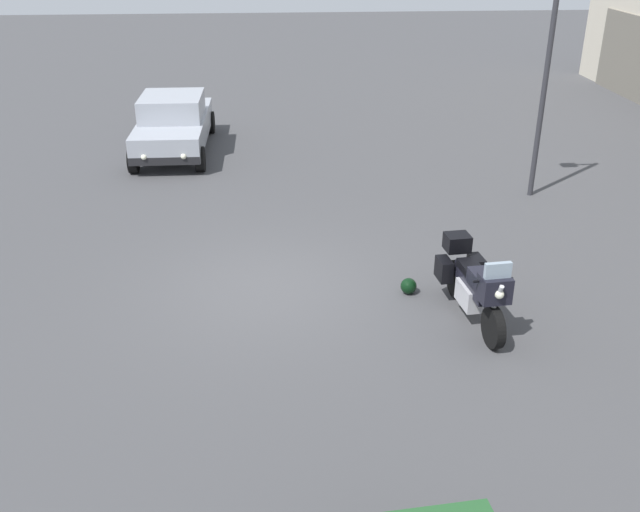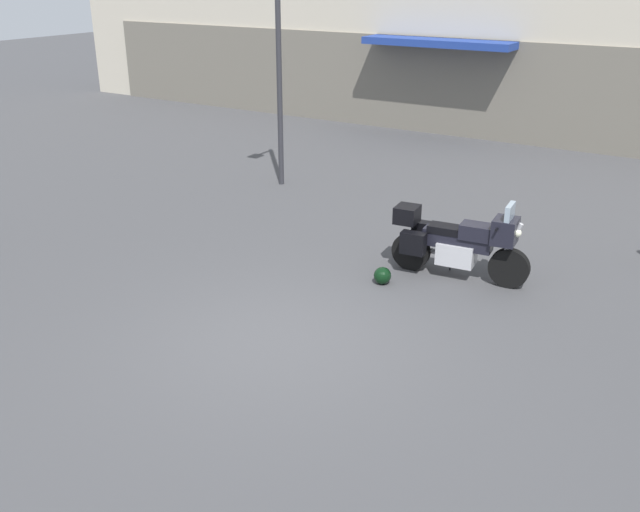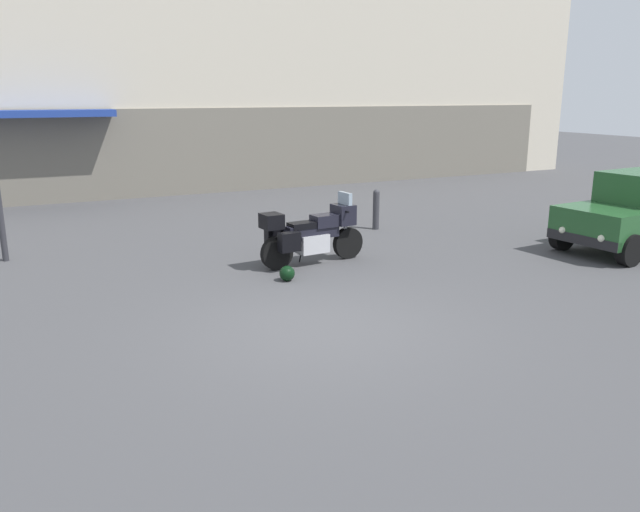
% 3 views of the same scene
% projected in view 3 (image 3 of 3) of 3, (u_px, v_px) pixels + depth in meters
% --- Properties ---
extents(ground_plane, '(80.00, 80.00, 0.00)m').
position_uv_depth(ground_plane, '(328.00, 328.00, 9.01)').
color(ground_plane, '#424244').
extents(building_facade_rear, '(35.70, 3.40, 9.26)m').
position_uv_depth(building_facade_rear, '(131.00, 51.00, 20.28)').
color(building_facade_rear, beige).
rests_on(building_facade_rear, ground).
extents(motorcycle, '(2.26, 0.83, 1.36)m').
position_uv_depth(motorcycle, '(311.00, 233.00, 12.24)').
color(motorcycle, black).
rests_on(motorcycle, ground).
extents(helmet, '(0.28, 0.28, 0.28)m').
position_uv_depth(helmet, '(287.00, 273.00, 11.24)').
color(helmet, black).
rests_on(helmet, ground).
extents(bollard_curbside, '(0.16, 0.16, 0.99)m').
position_uv_depth(bollard_curbside, '(376.00, 208.00, 15.45)').
color(bollard_curbside, '#333338').
rests_on(bollard_curbside, ground).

